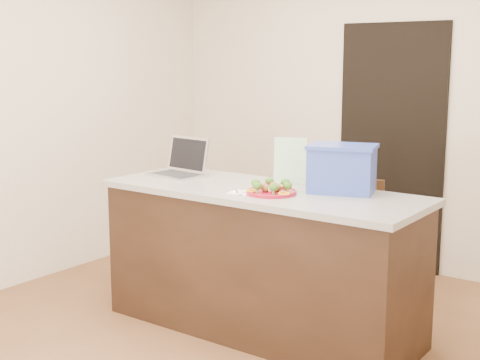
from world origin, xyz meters
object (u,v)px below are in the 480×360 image
Objects in this scene: plate at (271,192)px; laptop at (182,165)px; yogurt_bottle at (271,191)px; blue_box at (342,168)px; napkin at (242,192)px; island at (261,260)px; chair at (349,234)px.

plate is 0.89m from laptop.
blue_box is (0.28, 0.34, 0.12)m from yogurt_bottle.
napkin is 0.20m from yogurt_bottle.
plate is 0.77× the size of laptop.
island is at bearing 144.40° from plate.
yogurt_bottle is (0.19, 0.03, 0.03)m from napkin.
island is at bearing 81.73° from napkin.
blue_box reaches higher than yogurt_bottle.
yogurt_bottle is 0.93m from laptop.
laptop reaches higher than yogurt_bottle.
laptop is at bearing 172.90° from island.
chair is (0.96, 0.66, -0.49)m from laptop.
blue_box reaches higher than island.
plate is 4.43× the size of yogurt_bottle.
island is at bearing -0.99° from laptop.
plate is 0.96m from chair.
chair is at bearing 40.61° from laptop.
laptop is (-0.73, 0.09, 0.53)m from island.
yogurt_bottle reaches higher than plate.
plate is 2.29× the size of napkin.
plate is 0.34× the size of chair.
napkin is at bearing -158.61° from blue_box.
laptop is 0.44× the size of chair.
plate is at bearing -35.60° from island.
island is 2.33× the size of chair.
island is 0.50m from plate.
blue_box is (1.18, 0.10, 0.08)m from laptop.
island is 4.46× the size of blue_box.
plate is at bearing -112.78° from chair.
yogurt_bottle is at bearing 7.78° from napkin.
island is 0.53m from yogurt_bottle.
laptop reaches higher than napkin.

